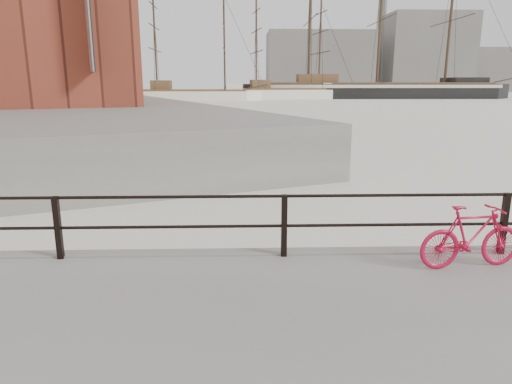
% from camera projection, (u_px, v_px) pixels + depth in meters
% --- Properties ---
extents(ground, '(400.00, 400.00, 0.00)m').
position_uv_depth(ground, '(492.00, 270.00, 7.58)').
color(ground, white).
rests_on(ground, ground).
extents(far_quay, '(78.44, 148.07, 1.80)m').
position_uv_depth(far_quay, '(27.00, 95.00, 76.13)').
color(far_quay, gray).
rests_on(far_quay, ground).
extents(guardrail, '(28.00, 0.10, 1.00)m').
position_uv_depth(guardrail, '(504.00, 224.00, 7.24)').
color(guardrail, black).
rests_on(guardrail, promenade).
extents(bicycle, '(1.61, 0.44, 0.96)m').
position_uv_depth(bicycle, '(471.00, 237.00, 6.69)').
color(bicycle, '#BB0C31').
rests_on(bicycle, promenade).
extents(barque_black, '(58.30, 19.50, 33.04)m').
position_uv_depth(barque_black, '(376.00, 98.00, 88.47)').
color(barque_black, black).
rests_on(barque_black, ground).
extents(schooner_mid, '(27.77, 15.23, 19.17)m').
position_uv_depth(schooner_mid, '(288.00, 99.00, 85.00)').
color(schooner_mid, white).
rests_on(schooner_mid, ground).
extents(schooner_left, '(25.42, 11.74, 19.14)m').
position_uv_depth(schooner_left, '(192.00, 100.00, 78.21)').
color(schooner_left, white).
rests_on(schooner_left, ground).
extents(apartment_grey, '(26.02, 22.15, 23.20)m').
position_uv_depth(apartment_grey, '(10.00, 24.00, 83.09)').
color(apartment_grey, '#AAAAA5').
rests_on(apartment_grey, far_quay).
extents(apartment_brick, '(27.87, 22.90, 21.20)m').
position_uv_depth(apartment_brick, '(18.00, 40.00, 103.78)').
color(apartment_brick, maroon).
rests_on(apartment_brick, far_quay).
extents(industrial_west, '(32.00, 18.00, 18.00)m').
position_uv_depth(industrial_west, '(319.00, 63.00, 142.11)').
color(industrial_west, gray).
rests_on(industrial_west, ground).
extents(industrial_mid, '(26.00, 20.00, 24.00)m').
position_uv_depth(industrial_mid, '(424.00, 54.00, 147.32)').
color(industrial_mid, gray).
rests_on(industrial_mid, ground).
extents(industrial_east, '(20.00, 16.00, 14.00)m').
position_uv_depth(industrial_east, '(484.00, 70.00, 154.05)').
color(industrial_east, gray).
rests_on(industrial_east, ground).
extents(smokestack, '(2.80, 2.80, 44.00)m').
position_uv_depth(smokestack, '(382.00, 23.00, 149.45)').
color(smokestack, gray).
rests_on(smokestack, ground).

